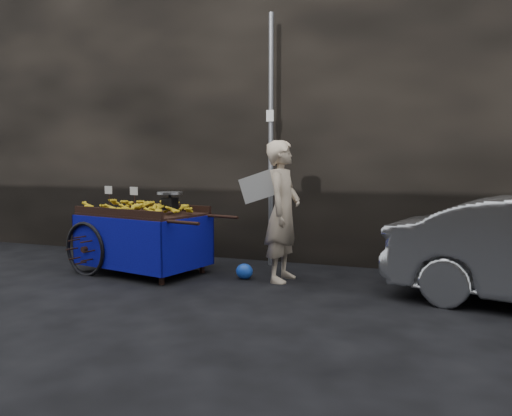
% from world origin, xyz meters
% --- Properties ---
extents(ground, '(80.00, 80.00, 0.00)m').
position_xyz_m(ground, '(0.00, 0.00, 0.00)').
color(ground, black).
rests_on(ground, ground).
extents(building_wall, '(13.50, 2.00, 5.00)m').
position_xyz_m(building_wall, '(0.39, 2.60, 2.50)').
color(building_wall, black).
rests_on(building_wall, ground).
extents(street_pole, '(0.12, 0.10, 4.00)m').
position_xyz_m(street_pole, '(0.30, 1.30, 2.01)').
color(street_pole, slate).
rests_on(street_pole, ground).
extents(banana_cart, '(2.61, 1.56, 1.33)m').
position_xyz_m(banana_cart, '(-1.37, 0.10, 0.82)').
color(banana_cart, black).
rests_on(banana_cart, ground).
extents(vendor, '(0.88, 0.73, 1.96)m').
position_xyz_m(vendor, '(0.81, 0.32, 0.98)').
color(vendor, '#C3AD91').
rests_on(vendor, ground).
extents(plastic_bag, '(0.25, 0.20, 0.22)m').
position_xyz_m(plastic_bag, '(0.27, 0.21, 0.11)').
color(plastic_bag, blue).
rests_on(plastic_bag, ground).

